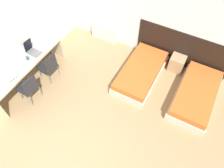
% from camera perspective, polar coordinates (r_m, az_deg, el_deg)
% --- Properties ---
extents(wall_back, '(5.91, 0.05, 2.70)m').
position_cam_1_polar(wall_back, '(6.00, 9.33, 17.96)').
color(wall_back, white).
rests_on(wall_back, ground_plane).
extents(wall_left, '(0.05, 5.26, 2.70)m').
position_cam_1_polar(wall_left, '(5.83, -23.66, 12.63)').
color(wall_left, white).
rests_on(wall_left, ground_plane).
extents(headboard_panel, '(2.58, 0.03, 1.12)m').
position_cam_1_polar(headboard_panel, '(6.30, 17.85, 8.39)').
color(headboard_panel, black).
rests_on(headboard_panel, ground_plane).
extents(bed_near_window, '(0.96, 1.86, 0.38)m').
position_cam_1_polar(bed_near_window, '(6.01, 7.50, 2.94)').
color(bed_near_window, beige).
rests_on(bed_near_window, ground_plane).
extents(bed_near_door, '(0.96, 1.86, 0.38)m').
position_cam_1_polar(bed_near_door, '(5.92, 21.04, -2.67)').
color(bed_near_door, beige).
rests_on(bed_near_door, ground_plane).
extents(nightstand, '(0.39, 0.35, 0.47)m').
position_cam_1_polar(nightstand, '(6.38, 16.57, 5.20)').
color(nightstand, tan).
rests_on(nightstand, ground_plane).
extents(radiator, '(0.81, 0.12, 0.54)m').
position_cam_1_polar(radiator, '(7.00, -2.15, 13.36)').
color(radiator, silver).
rests_on(radiator, ground_plane).
extents(desk, '(0.59, 2.31, 0.76)m').
position_cam_1_polar(desk, '(5.95, -21.72, 4.12)').
color(desk, '#C6B28E').
rests_on(desk, ground_plane).
extents(chair_near_laptop, '(0.44, 0.44, 0.88)m').
position_cam_1_polar(chair_near_laptop, '(5.94, -16.21, 4.54)').
color(chair_near_laptop, '#232328').
rests_on(chair_near_laptop, ground_plane).
extents(chair_near_notebook, '(0.44, 0.44, 0.88)m').
position_cam_1_polar(chair_near_notebook, '(5.66, -20.91, -0.74)').
color(chair_near_notebook, '#232328').
rests_on(chair_near_notebook, ground_plane).
extents(laptop, '(0.37, 0.26, 0.37)m').
position_cam_1_polar(laptop, '(5.98, -20.16, 8.34)').
color(laptop, slate).
rests_on(laptop, desk).
extents(open_notebook, '(0.34, 0.28, 0.02)m').
position_cam_1_polar(open_notebook, '(5.68, -25.10, 1.93)').
color(open_notebook, black).
rests_on(open_notebook, desk).
extents(mug, '(0.08, 0.08, 0.09)m').
position_cam_1_polar(mug, '(5.86, -21.23, 6.32)').
color(mug, '#2D5184').
rests_on(mug, desk).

